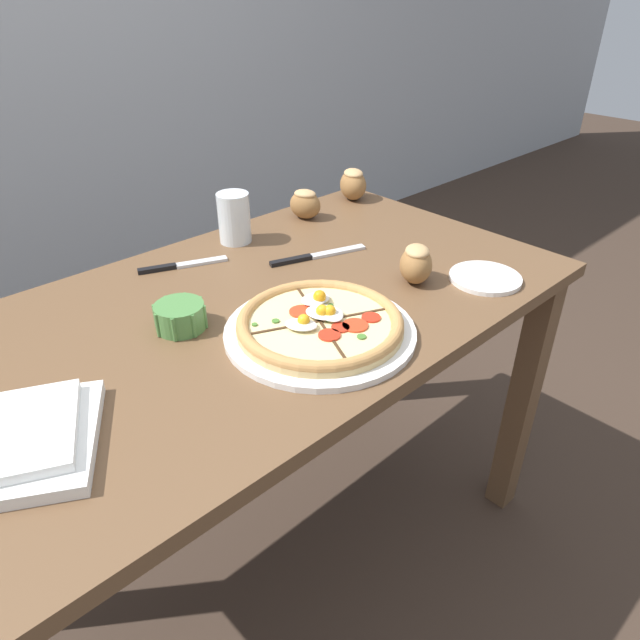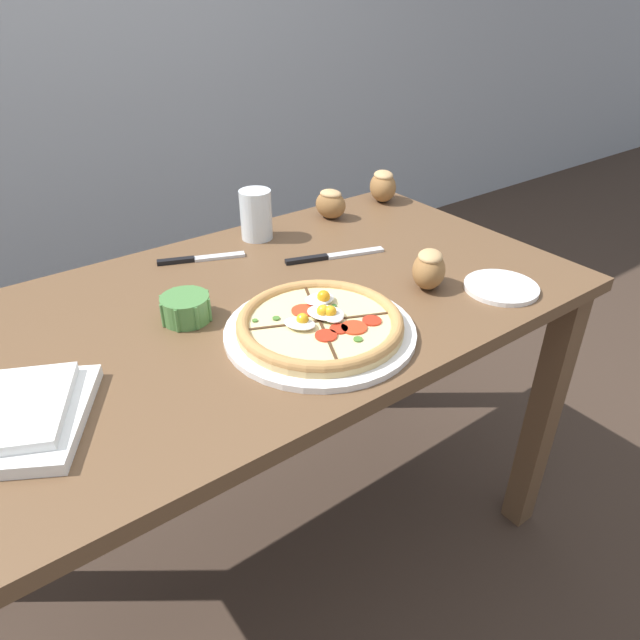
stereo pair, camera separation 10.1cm
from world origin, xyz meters
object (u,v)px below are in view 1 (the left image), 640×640
pizza (320,325)px  knife_spare (182,265)px  bread_piece_mid (416,263)px  ramekin_bowl (180,316)px  bread_piece_far (305,203)px  dining_table (255,354)px  bread_piece_near (353,184)px  side_saucer (485,278)px  knife_main (317,255)px  water_glass (234,221)px

pizza → knife_spare: pizza is taller
pizza → bread_piece_mid: 0.29m
ramekin_bowl → bread_piece_far: size_ratio=0.97×
dining_table → bread_piece_mid: 0.38m
bread_piece_near → bread_piece_far: (-0.20, -0.02, -0.01)m
bread_piece_far → knife_spare: 0.40m
pizza → bread_piece_far: size_ratio=3.44×
bread_piece_mid → side_saucer: bearing=-41.1°
pizza → knife_main: bearing=48.0°
bread_piece_near → side_saucer: 0.57m
bread_piece_far → ramekin_bowl: bearing=-154.7°
dining_table → knife_main: knife_main is taller
bread_piece_far → knife_spare: (-0.39, -0.03, -0.04)m
water_glass → side_saucer: 0.59m
bread_piece_near → bread_piece_mid: 0.52m
bread_piece_mid → knife_spare: bread_piece_mid is taller
dining_table → bread_piece_near: (0.58, 0.29, 0.16)m
pizza → water_glass: water_glass is taller
knife_main → dining_table: bearing=-145.5°
bread_piece_near → side_saucer: size_ratio=0.79×
dining_table → pizza: pizza is taller
water_glass → pizza: bearing=-107.0°
ramekin_bowl → water_glass: water_glass is taller
water_glass → ramekin_bowl: bearing=-140.5°
dining_table → side_saucer: (0.43, -0.25, 0.12)m
bread_piece_far → knife_spare: bearing=-175.5°
bread_piece_mid → bread_piece_far: 0.43m
water_glass → side_saucer: bearing=-63.4°
pizza → bread_piece_mid: bearing=2.7°
dining_table → ramekin_bowl: 0.20m
bread_piece_far → water_glass: water_glass is taller
dining_table → water_glass: water_glass is taller
bread_piece_near → ramekin_bowl: bearing=-159.9°
ramekin_bowl → water_glass: 0.40m
bread_piece_mid → side_saucer: (0.11, -0.10, -0.04)m
bread_piece_mid → side_saucer: size_ratio=0.74×
knife_main → knife_spare: bearing=164.2°
bread_piece_far → knife_main: bearing=-125.6°
ramekin_bowl → side_saucer: (0.57, -0.27, -0.02)m
bread_piece_far → water_glass: 0.22m
dining_table → bread_piece_near: bearing=26.3°
knife_main → bread_piece_mid: bearing=-55.2°
side_saucer → ramekin_bowl: bearing=154.2°
dining_table → ramekin_bowl: (-0.14, 0.02, 0.14)m
pizza → knife_main: size_ratio=1.50×
bread_piece_far → bread_piece_mid: bearing=-99.8°
knife_spare → water_glass: bearing=32.5°
knife_spare → side_saucer: 0.66m
bread_piece_mid → knife_main: bearing=106.9°
bread_piece_mid → bread_piece_near: bearing=58.5°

